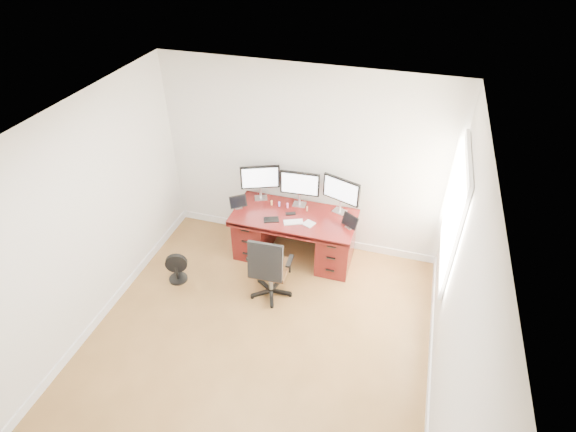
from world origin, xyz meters
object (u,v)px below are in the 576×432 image
(desk, at_px, (295,234))
(floor_fan, at_px, (176,268))
(monitor_center, at_px, (300,185))
(office_chair, at_px, (270,277))
(keyboard, at_px, (293,222))

(desk, bearing_deg, floor_fan, -145.85)
(floor_fan, distance_m, monitor_center, 2.04)
(desk, relative_size, office_chair, 1.70)
(desk, relative_size, keyboard, 6.59)
(desk, distance_m, office_chair, 0.88)
(office_chair, xyz_separation_m, monitor_center, (0.09, 1.11, 0.76))
(keyboard, bearing_deg, floor_fan, -175.22)
(office_chair, bearing_deg, keyboard, 77.22)
(desk, distance_m, keyboard, 0.41)
(office_chair, distance_m, floor_fan, 1.32)
(office_chair, relative_size, keyboard, 3.87)
(desk, distance_m, floor_fan, 1.70)
(desk, bearing_deg, keyboard, -80.00)
(office_chair, xyz_separation_m, floor_fan, (-1.31, -0.08, -0.12))
(floor_fan, bearing_deg, monitor_center, 17.52)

